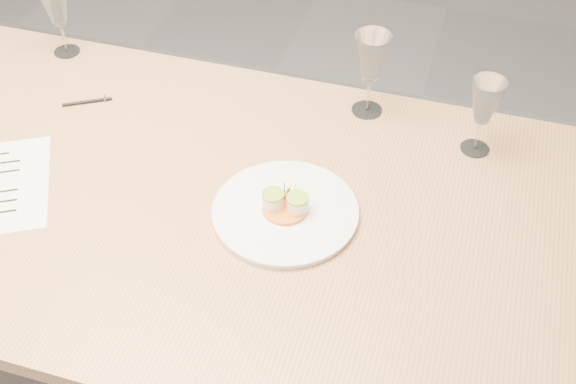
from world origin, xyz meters
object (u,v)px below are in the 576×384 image
(dining_table, at_px, (77,189))
(wine_glass_2, at_px, (372,59))
(wine_glass_3, at_px, (485,103))
(ballpoint_pen, at_px, (88,102))
(wine_glass_1, at_px, (56,6))
(dinner_plate, at_px, (286,211))

(dining_table, xyz_separation_m, wine_glass_2, (0.61, 0.41, 0.22))
(wine_glass_3, bearing_deg, ballpoint_pen, -173.88)
(wine_glass_3, bearing_deg, wine_glass_1, 175.43)
(dining_table, distance_m, wine_glass_1, 0.54)
(ballpoint_pen, height_order, wine_glass_2, wine_glass_2)
(wine_glass_2, bearing_deg, wine_glass_3, -14.57)
(wine_glass_1, distance_m, wine_glass_2, 0.86)
(wine_glass_1, bearing_deg, dining_table, -59.66)
(dining_table, height_order, wine_glass_1, wine_glass_1)
(dining_table, bearing_deg, dinner_plate, 0.02)
(ballpoint_pen, distance_m, wine_glass_1, 0.29)
(ballpoint_pen, relative_size, wine_glass_1, 0.55)
(wine_glass_1, relative_size, wine_glass_3, 1.04)
(dinner_plate, bearing_deg, dining_table, -179.98)
(ballpoint_pen, bearing_deg, wine_glass_3, -24.10)
(dining_table, relative_size, wine_glass_3, 12.23)
(ballpoint_pen, height_order, wine_glass_1, wine_glass_1)
(dining_table, xyz_separation_m, ballpoint_pen, (-0.08, 0.24, 0.07))
(dining_table, relative_size, wine_glass_2, 10.90)
(wine_glass_1, bearing_deg, wine_glass_2, -1.25)
(dining_table, distance_m, wine_glass_2, 0.77)
(ballpoint_pen, bearing_deg, wine_glass_2, -15.92)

